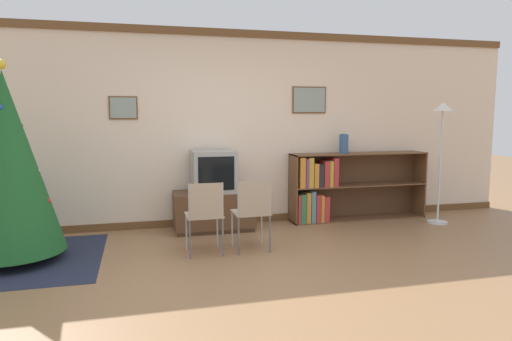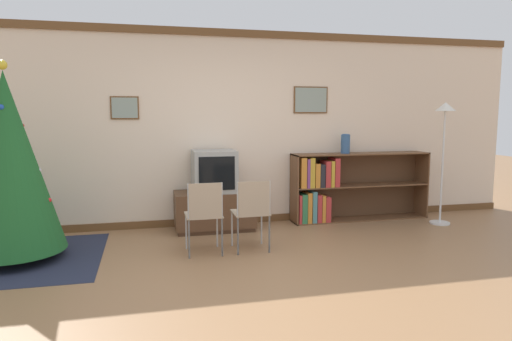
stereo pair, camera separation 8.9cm
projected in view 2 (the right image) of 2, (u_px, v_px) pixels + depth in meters
ground_plane at (260, 282)px, 4.25m from camera, size 24.00×24.00×0.00m
wall_back at (219, 129)px, 6.36m from camera, size 9.10×0.11×2.70m
area_rug at (15, 260)px, 4.88m from camera, size 1.79×1.79×0.01m
christmas_tree at (9, 163)px, 4.75m from camera, size 1.06×1.06×2.09m
tv_console at (215, 211)px, 6.13m from camera, size 1.05×0.55×0.52m
television at (214, 171)px, 6.07m from camera, size 0.57×0.51×0.56m
folding_chair_left at (204, 213)px, 5.01m from camera, size 0.40×0.40×0.82m
folding_chair_right at (252, 211)px, 5.13m from camera, size 0.40×0.40×0.82m
bookshelf at (335, 188)px, 6.62m from camera, size 2.06×0.36×0.99m
vase at (345, 144)px, 6.58m from camera, size 0.13×0.13×0.28m
standing_lamp at (444, 131)px, 6.33m from camera, size 0.28×0.28×1.71m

